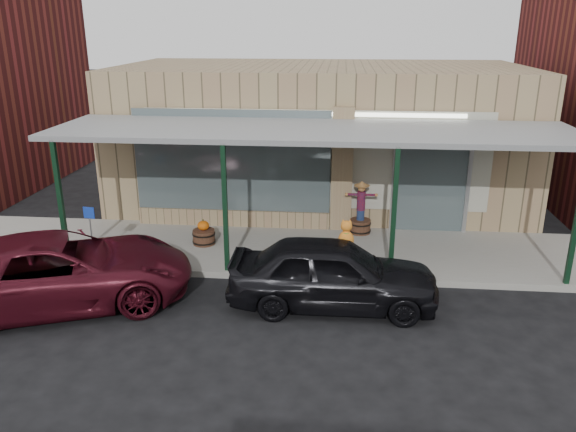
# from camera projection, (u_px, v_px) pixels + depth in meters

# --- Properties ---
(ground) EXTENTS (120.00, 120.00, 0.00)m
(ground) POSITION_uv_depth(u_px,v_px,m) (301.00, 329.00, 10.43)
(ground) COLOR black
(ground) RESTS_ON ground
(sidewalk) EXTENTS (40.00, 3.20, 0.15)m
(sidewalk) POSITION_uv_depth(u_px,v_px,m) (311.00, 251.00, 13.80)
(sidewalk) COLOR gray
(sidewalk) RESTS_ON ground
(storefront) EXTENTS (12.00, 6.25, 4.20)m
(storefront) POSITION_uv_depth(u_px,v_px,m) (320.00, 135.00, 17.44)
(storefront) COLOR #937E5A
(storefront) RESTS_ON ground
(awning) EXTENTS (12.00, 3.00, 3.04)m
(awning) POSITION_uv_depth(u_px,v_px,m) (313.00, 133.00, 12.81)
(awning) COLOR gray
(awning) RESTS_ON ground
(block_buildings_near) EXTENTS (61.00, 8.00, 8.00)m
(block_buildings_near) POSITION_uv_depth(u_px,v_px,m) (386.00, 77.00, 17.69)
(block_buildings_near) COLOR maroon
(block_buildings_near) RESTS_ON ground
(barrel_scarecrow) EXTENTS (0.83, 0.71, 1.41)m
(barrel_scarecrow) POSITION_uv_depth(u_px,v_px,m) (360.00, 216.00, 14.64)
(barrel_scarecrow) COLOR #522E20
(barrel_scarecrow) RESTS_ON sidewalk
(barrel_pumpkin) EXTENTS (0.72, 0.72, 0.65)m
(barrel_pumpkin) POSITION_uv_depth(u_px,v_px,m) (204.00, 235.00, 13.98)
(barrel_pumpkin) COLOR #522E20
(barrel_pumpkin) RESTS_ON sidewalk
(handicap_sign) EXTENTS (0.27, 0.05, 1.30)m
(handicap_sign) POSITION_uv_depth(u_px,v_px,m) (90.00, 226.00, 12.81)
(handicap_sign) COLOR gray
(handicap_sign) RESTS_ON sidewalk
(parked_sedan) EXTENTS (4.15, 1.78, 1.56)m
(parked_sedan) POSITION_uv_depth(u_px,v_px,m) (333.00, 273.00, 11.08)
(parked_sedan) COLOR black
(parked_sedan) RESTS_ON ground
(car_maroon) EXTENTS (5.71, 4.12, 1.44)m
(car_maroon) POSITION_uv_depth(u_px,v_px,m) (59.00, 271.00, 11.14)
(car_maroon) COLOR #4A0E1A
(car_maroon) RESTS_ON ground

